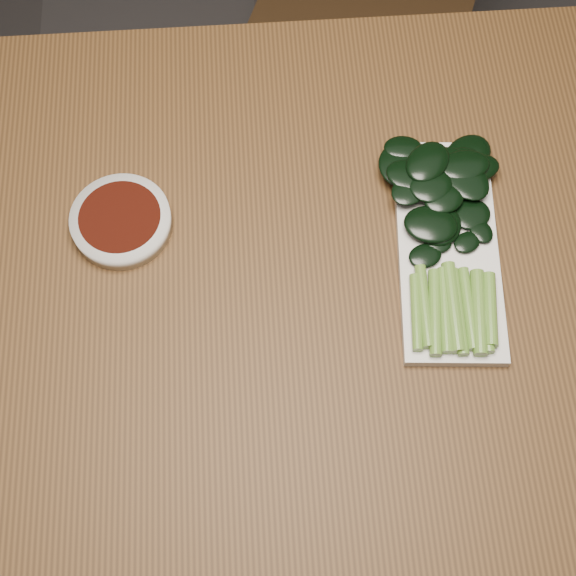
{
  "coord_description": "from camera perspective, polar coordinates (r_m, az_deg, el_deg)",
  "views": [
    {
      "loc": [
        -0.02,
        -0.39,
        1.62
      ],
      "look_at": [
        0.01,
        -0.01,
        0.76
      ],
      "focal_mm": 50.0,
      "sensor_mm": 36.0,
      "label": 1
    }
  ],
  "objects": [
    {
      "name": "gai_lan",
      "position": [
        0.99,
        11.1,
        5.4
      ],
      "size": [
        0.16,
        0.31,
        0.03
      ],
      "color": "#59832D",
      "rests_on": "serving_plate"
    },
    {
      "name": "table",
      "position": [
        1.02,
        -0.62,
        -1.37
      ],
      "size": [
        1.4,
        0.8,
        0.75
      ],
      "color": "#482D14",
      "rests_on": "ground"
    },
    {
      "name": "sauce_bowl",
      "position": [
        1.0,
        -11.78,
        4.68
      ],
      "size": [
        0.12,
        0.12,
        0.03
      ],
      "color": "silver",
      "rests_on": "table"
    },
    {
      "name": "ground",
      "position": [
        1.67,
        -0.38,
        -10.34
      ],
      "size": [
        6.0,
        6.0,
        0.0
      ],
      "primitive_type": "plane",
      "color": "#2D2B2B",
      "rests_on": "ground"
    },
    {
      "name": "serving_plate",
      "position": [
        0.98,
        11.26,
        2.78
      ],
      "size": [
        0.14,
        0.3,
        0.01
      ],
      "rotation": [
        0.0,
        0.0,
        -0.08
      ],
      "color": "silver",
      "rests_on": "table"
    }
  ]
}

